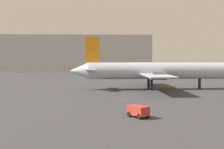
{
  "coord_description": "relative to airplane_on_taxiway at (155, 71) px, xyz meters",
  "views": [
    {
      "loc": [
        0.5,
        -13.79,
        6.94
      ],
      "look_at": [
        3.07,
        52.31,
        2.91
      ],
      "focal_mm": 52.09,
      "sensor_mm": 36.0,
      "label": 1
    }
  ],
  "objects": [
    {
      "name": "baggage_cart",
      "position": [
        -6.96,
        -29.16,
        -2.97
      ],
      "size": [
        2.41,
        2.72,
        1.3
      ],
      "rotation": [
        0.0,
        0.0,
        2.16
      ],
      "color": "red",
      "rests_on": "ground_plane"
    },
    {
      "name": "airplane_on_taxiway",
      "position": [
        0.0,
        0.0,
        0.0
      ],
      "size": [
        34.88,
        26.2,
        10.42
      ],
      "rotation": [
        0.0,
        0.0,
        0.03
      ],
      "color": "#B2BCCC",
      "rests_on": "ground_plane"
    },
    {
      "name": "terminal_building",
      "position": [
        -29.62,
        81.46,
        3.86
      ],
      "size": [
        80.12,
        26.77,
        15.17
      ],
      "primitive_type": "cube",
      "color": "#B7B7B2",
      "rests_on": "ground_plane"
    }
  ]
}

